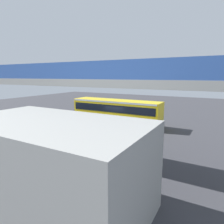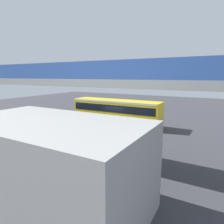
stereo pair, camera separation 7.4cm
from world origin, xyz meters
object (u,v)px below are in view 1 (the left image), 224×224
at_px(bicycle_orange, 21,118).
at_px(bicycle_red, 32,118).
at_px(traffic_sign, 90,104).
at_px(city_bus, 116,110).
at_px(pedestrian, 58,116).
at_px(parked_van, 47,120).
at_px(bicycle_black, 7,121).

distance_m(bicycle_orange, bicycle_red, 1.41).
relative_size(bicycle_red, traffic_sign, 0.63).
bearing_deg(city_bus, bicycle_red, 17.83).
xyz_separation_m(pedestrian, traffic_sign, (-1.26, -5.63, 1.00)).
bearing_deg(city_bus, traffic_sign, -25.24).
bearing_deg(traffic_sign, parked_van, 92.48).
xyz_separation_m(parked_van, bicycle_black, (6.99, 0.49, -0.81)).
height_order(city_bus, bicycle_orange, city_bus).
height_order(bicycle_black, bicycle_red, same).
distance_m(parked_van, pedestrian, 3.75).
distance_m(city_bus, traffic_sign, 6.85).
relative_size(bicycle_orange, pedestrian, 0.99).
distance_m(bicycle_black, bicycle_red, 3.17).
xyz_separation_m(parked_van, bicycle_red, (5.65, -2.39, -0.81)).
bearing_deg(parked_van, city_bus, -133.72).
bearing_deg(bicycle_orange, city_bus, -159.76).
bearing_deg(bicycle_red, bicycle_black, 65.01).
bearing_deg(traffic_sign, bicycle_black, 55.15).
height_order(bicycle_red, pedestrian, pedestrian).
bearing_deg(bicycle_orange, parked_van, 167.75).
relative_size(city_bus, parked_van, 2.40).
xyz_separation_m(city_bus, bicycle_red, (11.45, 3.68, -1.51)).
bearing_deg(parked_van, bicycle_red, -22.91).
xyz_separation_m(bicycle_black, bicycle_red, (-1.34, -2.87, 0.00)).
bearing_deg(bicycle_red, traffic_sign, -128.54).
xyz_separation_m(bicycle_orange, bicycle_red, (-1.06, -0.93, 0.00)).
height_order(city_bus, parked_van, city_bus).
height_order(bicycle_orange, pedestrian, pedestrian).
bearing_deg(bicycle_red, pedestrian, -166.38).
relative_size(parked_van, bicycle_red, 2.71).
height_order(bicycle_red, traffic_sign, traffic_sign).
bearing_deg(parked_van, pedestrian, -63.89).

